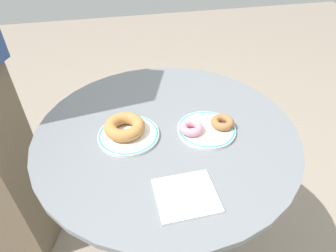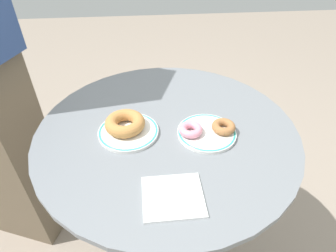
% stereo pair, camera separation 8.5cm
% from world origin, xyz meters
% --- Properties ---
extents(cafe_table, '(0.80, 0.80, 0.78)m').
position_xyz_m(cafe_table, '(0.00, 0.00, 0.56)').
color(cafe_table, slate).
rests_on(cafe_table, ground).
extents(plate_left, '(0.18, 0.18, 0.01)m').
position_xyz_m(plate_left, '(-0.12, -0.01, 0.78)').
color(plate_left, white).
rests_on(plate_left, cafe_table).
extents(plate_right, '(0.18, 0.18, 0.01)m').
position_xyz_m(plate_right, '(0.12, -0.04, 0.78)').
color(plate_right, white).
rests_on(plate_right, cafe_table).
extents(donut_old_fashioned, '(0.15, 0.15, 0.04)m').
position_xyz_m(donut_old_fashioned, '(-0.12, -0.00, 0.81)').
color(donut_old_fashioned, '#BC7F42').
rests_on(donut_old_fashioned, plate_left).
extents(donut_cinnamon, '(0.09, 0.09, 0.02)m').
position_xyz_m(donut_cinnamon, '(0.17, -0.03, 0.80)').
color(donut_cinnamon, '#A36B3D').
rests_on(donut_cinnamon, plate_right).
extents(donut_pink_frosted, '(0.09, 0.09, 0.02)m').
position_xyz_m(donut_pink_frosted, '(0.07, -0.04, 0.80)').
color(donut_pink_frosted, pink).
rests_on(donut_pink_frosted, plate_right).
extents(paper_napkin, '(0.15, 0.13, 0.01)m').
position_xyz_m(paper_napkin, '(-0.01, -0.26, 0.78)').
color(paper_napkin, white).
rests_on(paper_napkin, cafe_table).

